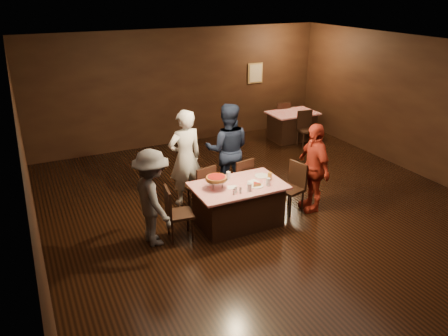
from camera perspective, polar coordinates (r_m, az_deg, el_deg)
The scene contains 23 objects.
room at distance 7.23m, azimuth 8.50°, elevation 7.72°, with size 10.00×10.04×3.02m.
main_table at distance 7.78m, azimuth 1.86°, elevation -4.78°, with size 1.60×1.00×0.77m, color #A70B13.
back_table at distance 12.28m, azimuth 8.85°, elevation 5.47°, with size 1.30×0.90×0.77m, color #B80C1C.
chair_far_left at distance 8.20m, azimuth -3.04°, elevation -2.60°, with size 0.42×0.42×0.95m, color black.
chair_far_right at distance 8.51m, azimuth 1.93°, elevation -1.59°, with size 0.42×0.42×0.95m, color black.
chair_end_left at distance 7.35m, azimuth -5.80°, elevation -5.86°, with size 0.42×0.42×0.95m, color black.
chair_end_right at distance 8.26m, azimuth 8.66°, elevation -2.64°, with size 0.42×0.42×0.95m, color black.
chair_back_near at distance 11.72m, azimuth 10.79°, elevation 4.94°, with size 0.42×0.42×0.95m, color black.
chair_back_far at distance 12.73m, azimuth 7.36°, elevation 6.60°, with size 0.42×0.42×0.95m, color black.
diner_white_jacket at distance 8.33m, azimuth -5.08°, elevation 1.30°, with size 0.69×0.45×1.89m, color silver.
diner_navy_hoodie at distance 8.75m, azimuth 0.47°, elevation 2.44°, with size 0.92×0.71×1.89m, color #141C33.
diner_grey_knit at distance 7.13m, azimuth -9.30°, elevation -3.90°, with size 1.06×0.61×1.64m, color #515256.
diner_red_shirt at distance 8.28m, azimuth 11.61°, elevation 0.07°, with size 1.00×0.42×1.70m, color #A32D1D.
pizza_stand at distance 7.42m, azimuth -1.00°, elevation -1.36°, with size 0.38×0.38×0.22m.
plate_with_slice at distance 7.57m, azimuth 4.21°, elevation -2.21°, with size 0.25×0.25×0.06m.
plate_empty at distance 7.98m, azimuth 4.91°, elevation -1.02°, with size 0.25×0.25×0.01m, color white.
glass_front_left at distance 7.37m, azimuth 3.33°, elevation -2.53°, with size 0.08×0.08×0.14m, color silver.
glass_front_right at distance 7.59m, azimuth 5.79°, elevation -1.82°, with size 0.08×0.08×0.14m, color silver.
glass_amber at distance 7.82m, azimuth 5.98°, elevation -1.07°, with size 0.08×0.08×0.14m, color #BF7F26.
glass_back at distance 7.81m, azimuth 0.56°, elevation -0.98°, with size 0.08×0.08×0.14m, color silver.
condiments at distance 7.29m, azimuth 1.68°, elevation -2.97°, with size 0.17×0.10×0.09m.
napkin_center at distance 7.74m, azimuth 3.87°, elevation -1.78°, with size 0.16×0.16×0.01m, color white.
napkin_left at distance 7.51m, azimuth 1.06°, elevation -2.55°, with size 0.16×0.16×0.01m, color white.
Camera 1 is at (-3.95, -5.75, 3.99)m, focal length 35.00 mm.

